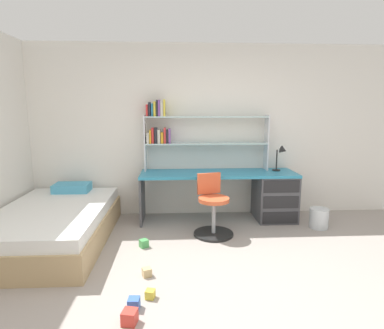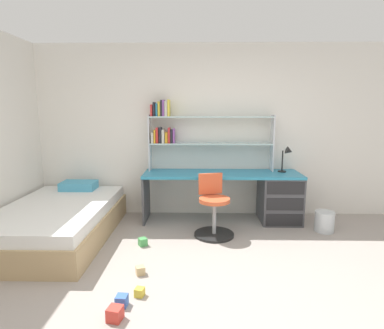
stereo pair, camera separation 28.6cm
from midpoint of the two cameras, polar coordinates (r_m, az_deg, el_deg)
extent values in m
cube|color=#9E938C|center=(2.95, 6.15, -23.79)|extent=(6.09, 5.79, 0.02)
cube|color=white|center=(4.89, 3.99, 5.98)|extent=(6.09, 0.06, 2.59)
cube|color=teal|center=(4.63, 7.19, -1.74)|extent=(2.26, 0.62, 0.04)
cube|color=#4C4C51|center=(4.88, 17.13, -5.87)|extent=(0.56, 0.59, 0.68)
cube|color=#4C4C51|center=(4.73, -6.57, -5.96)|extent=(0.03, 0.56, 0.68)
cube|color=black|center=(4.67, 18.00, -9.52)|extent=(0.51, 0.01, 0.17)
cube|color=black|center=(4.60, 18.15, -6.85)|extent=(0.51, 0.01, 0.17)
cube|color=black|center=(4.54, 18.30, -4.11)|extent=(0.51, 0.01, 0.17)
cube|color=silver|center=(4.76, -5.91, 3.90)|extent=(0.02, 0.22, 0.83)
cube|color=silver|center=(4.89, 15.89, 3.73)|extent=(0.02, 0.22, 0.83)
cube|color=silver|center=(4.74, 5.13, 3.76)|extent=(1.81, 0.22, 0.02)
cube|color=silver|center=(4.71, 5.21, 8.54)|extent=(1.81, 0.22, 0.02)
cube|color=beige|center=(4.75, -5.36, 4.85)|extent=(0.04, 0.18, 0.16)
cube|color=gold|center=(4.74, -4.93, 5.09)|extent=(0.02, 0.19, 0.20)
cube|color=red|center=(4.74, -4.54, 5.28)|extent=(0.03, 0.14, 0.23)
cube|color=#26262D|center=(4.73, -3.98, 5.29)|extent=(0.04, 0.13, 0.23)
cube|color=beige|center=(4.73, -3.43, 5.11)|extent=(0.04, 0.18, 0.20)
cube|color=gold|center=(4.73, -2.87, 4.87)|extent=(0.04, 0.13, 0.16)
cube|color=red|center=(4.72, -2.38, 5.28)|extent=(0.03, 0.16, 0.23)
cube|color=#26262D|center=(4.72, -1.97, 5.11)|extent=(0.03, 0.14, 0.20)
cube|color=purple|center=(4.72, -1.53, 5.20)|extent=(0.03, 0.14, 0.21)
cube|color=red|center=(4.73, -5.49, 9.68)|extent=(0.03, 0.19, 0.17)
cube|color=#26262D|center=(4.73, -5.06, 9.89)|extent=(0.03, 0.16, 0.20)
cube|color=#338CBF|center=(4.72, -4.61, 9.78)|extent=(0.03, 0.12, 0.18)
cube|color=yellow|center=(4.72, -4.15, 9.96)|extent=(0.03, 0.15, 0.21)
cube|color=#26262D|center=(4.72, -3.71, 10.09)|extent=(0.02, 0.19, 0.23)
cube|color=purple|center=(4.72, -3.35, 10.10)|extent=(0.03, 0.19, 0.23)
cube|color=beige|center=(4.71, -2.89, 9.99)|extent=(0.04, 0.19, 0.21)
cube|color=yellow|center=(4.71, -2.43, 10.15)|extent=(0.03, 0.20, 0.24)
cylinder|color=black|center=(4.88, 17.51, -1.19)|extent=(0.12, 0.12, 0.02)
cylinder|color=black|center=(4.85, 17.61, 0.64)|extent=(0.02, 0.02, 0.30)
cone|color=black|center=(4.81, 18.78, 2.30)|extent=(0.12, 0.11, 0.13)
cylinder|color=black|center=(4.25, 5.97, -12.43)|extent=(0.52, 0.52, 0.03)
cylinder|color=#A5A8AD|center=(4.18, 6.02, -9.73)|extent=(0.05, 0.05, 0.46)
cylinder|color=#D85933|center=(4.10, 6.08, -6.40)|extent=(0.40, 0.40, 0.05)
cube|color=#D85933|center=(4.22, 5.29, -3.46)|extent=(0.32, 0.12, 0.28)
cube|color=tan|center=(4.38, -21.34, -10.46)|extent=(1.28, 2.06, 0.30)
cube|color=white|center=(4.31, -21.53, -7.68)|extent=(1.22, 2.00, 0.14)
cube|color=#4CA5CC|center=(4.98, -18.19, -3.63)|extent=(0.50, 0.32, 0.12)
cylinder|color=silver|center=(4.74, 24.40, -9.35)|extent=(0.26, 0.26, 0.27)
cube|color=red|center=(2.76, -10.55, -24.99)|extent=(0.13, 0.13, 0.11)
cube|color=#3860B7|center=(2.91, -9.57, -23.10)|extent=(0.10, 0.10, 0.09)
cube|color=#479E51|center=(3.96, -6.76, -13.71)|extent=(0.13, 0.13, 0.09)
cube|color=gold|center=(3.01, -6.55, -21.92)|extent=(0.09, 0.09, 0.08)
cube|color=tan|center=(3.34, -6.75, -18.45)|extent=(0.11, 0.11, 0.08)
camera|label=1|loc=(0.14, -87.90, 0.36)|focal=29.61mm
camera|label=2|loc=(0.14, 92.10, -0.36)|focal=29.61mm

